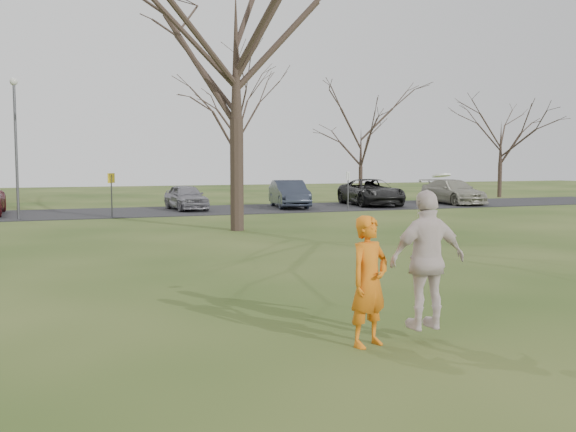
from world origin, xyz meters
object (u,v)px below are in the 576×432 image
Objects in this scene: big_tree at (236,43)px; player_defender at (369,281)px; car_6 at (371,192)px; catching_play at (428,260)px; lamp_post at (15,131)px; car_5 at (289,194)px; car_7 at (453,192)px; car_4 at (186,197)px.

player_defender is at bearing -98.83° from big_tree.
car_6 is 28.50m from catching_play.
player_defender is 23.76m from lamp_post.
lamp_post is at bearing -160.35° from car_5.
car_7 is 19.78m from big_tree.
lamp_post reaches higher than catching_play.
car_5 is 0.73× the size of lamp_post.
car_5 is 0.91× the size of car_7.
catching_play is at bearing -124.69° from car_7.
big_tree is at bearing 61.02° from player_defender.
car_7 is at bearing -8.71° from car_4.
car_4 is 10.86m from car_6.
big_tree reaches higher than catching_play.
car_6 is (10.86, -0.30, 0.09)m from car_4.
car_5 is (8.24, 25.45, -0.14)m from player_defender.
catching_play reaches higher than player_defender.
player_defender is at bearing -111.78° from car_6.
car_5 is at bearing 177.45° from car_7.
lamp_post reaches higher than player_defender.
car_6 reaches higher than car_4.
lamp_post is (-18.98, -2.62, 3.16)m from car_6.
car_4 is 9.22m from lamp_post.
car_4 is 1.75× the size of catching_play.
lamp_post is (-5.61, 22.89, 3.03)m from player_defender.
player_defender reaches higher than car_4.
player_defender is 0.30× the size of lamp_post.
car_5 is at bearing 51.92° from player_defender.
car_6 reaches higher than car_7.
player_defender is 0.41× the size of car_5.
car_7 reaches higher than car_4.
big_tree is (-0.12, -10.41, 6.28)m from car_4.
car_5 is at bearing 73.96° from catching_play.
car_7 is (16.08, -0.93, 0.05)m from car_4.
car_6 is 0.88× the size of lamp_post.
catching_play is at bearing -99.00° from car_4.
player_defender is 16.71m from big_tree.
player_defender is 0.94m from catching_play.
car_7 is at bearing 4.70° from lamp_post.
car_5 is 14.43m from lamp_post.
catching_play is (-17.70, -24.99, 0.44)m from car_7.
catching_play is 24.06m from lamp_post.
big_tree reaches higher than car_7.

